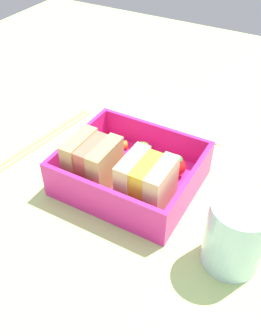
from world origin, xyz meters
TOP-DOWN VIEW (x-y plane):
  - ground_plane at (0.00, 0.00)cm, footprint 120.00×120.00cm
  - bento_tray at (0.00, 0.00)cm, footprint 17.10×14.81cm
  - bento_rim at (0.00, 0.00)cm, footprint 17.10×14.81cm
  - sandwich_left at (-3.83, 2.93)cm, footprint 5.74×5.85cm
  - sandwich_center_left at (3.83, 2.93)cm, footprint 5.74×5.85cm
  - strawberry_left at (-4.95, -3.25)cm, footprint 2.77×2.77cm
  - strawberry_far_left at (0.05, -3.17)cm, footprint 3.04×3.04cm
  - carrot_stick_far_left at (5.13, -3.68)cm, footprint 4.00×3.91cm
  - chopstick_pair at (16.64, -1.40)cm, footprint 4.35×21.17cm
  - drinking_glass at (-15.49, 5.30)cm, footprint 6.38×6.38cm
  - folded_napkin at (-0.87, -16.14)cm, footprint 14.54×11.99cm

SIDE VIEW (x-z plane):
  - ground_plane at x=0.00cm, z-range -2.00..0.00cm
  - folded_napkin at x=-0.87cm, z-range 0.00..0.40cm
  - chopstick_pair at x=16.64cm, z-range 0.00..0.70cm
  - bento_tray at x=0.00cm, z-range 0.00..1.20cm
  - carrot_stick_far_left at x=5.13cm, z-range 1.20..2.39cm
  - strawberry_left at x=-4.95cm, z-range 1.02..4.39cm
  - strawberry_far_left at x=0.05cm, z-range 1.02..4.67cm
  - bento_rim at x=0.00cm, z-range 1.20..5.26cm
  - drinking_glass at x=-15.49cm, z-range 0.00..8.41cm
  - sandwich_left at x=-3.83cm, z-range 1.20..7.39cm
  - sandwich_center_left at x=3.83cm, z-range 1.20..7.39cm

